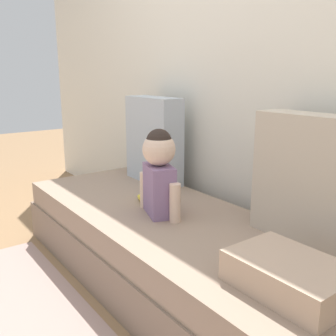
{
  "coord_description": "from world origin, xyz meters",
  "views": [
    {
      "loc": [
        1.51,
        -1.14,
        1.12
      ],
      "look_at": [
        -0.03,
        0.0,
        0.64
      ],
      "focal_mm": 41.16,
      "sensor_mm": 36.0,
      "label": 1
    }
  ],
  "objects": [
    {
      "name": "banana",
      "position": [
        -0.25,
        -0.01,
        0.41
      ],
      "size": [
        0.17,
        0.07,
        0.04
      ],
      "primitive_type": "ellipsoid",
      "rotation": [
        0.0,
        0.0,
        -0.17
      ],
      "color": "yellow",
      "rests_on": "couch"
    },
    {
      "name": "couch",
      "position": [
        0.0,
        0.0,
        0.19
      ],
      "size": [
        2.17,
        0.8,
        0.39
      ],
      "color": "#826C5B",
      "rests_on": "ground"
    },
    {
      "name": "throw_pillow_right",
      "position": [
        0.6,
        0.3,
        0.67
      ],
      "size": [
        0.51,
        0.16,
        0.56
      ],
      "primitive_type": "cube",
      "color": "#C1B29E",
      "rests_on": "couch"
    },
    {
      "name": "back_wall",
      "position": [
        0.0,
        0.53,
        1.29
      ],
      "size": [
        5.37,
        0.1,
        2.59
      ],
      "primitive_type": "cube",
      "color": "silver",
      "rests_on": "ground"
    },
    {
      "name": "throw_pillow_left",
      "position": [
        -0.6,
        0.3,
        0.68
      ],
      "size": [
        0.45,
        0.16,
        0.57
      ],
      "primitive_type": "cube",
      "color": "#B2BCC6",
      "rests_on": "couch"
    },
    {
      "name": "folded_blanket",
      "position": [
        0.8,
        -0.1,
        0.45
      ],
      "size": [
        0.4,
        0.28,
        0.11
      ],
      "primitive_type": "cube",
      "color": "tan",
      "rests_on": "couch"
    },
    {
      "name": "toddler",
      "position": [
        -0.06,
        -0.04,
        0.63
      ],
      "size": [
        0.33,
        0.19,
        0.45
      ],
      "color": "gray",
      "rests_on": "couch"
    },
    {
      "name": "ground_plane",
      "position": [
        0.0,
        0.0,
        0.0
      ],
      "size": [
        12.0,
        12.0,
        0.0
      ],
      "primitive_type": "plane",
      "color": "#93704C"
    }
  ]
}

